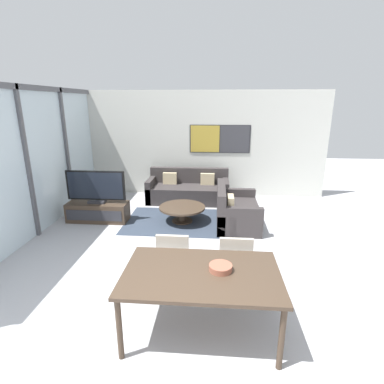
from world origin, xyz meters
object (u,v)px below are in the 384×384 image
(dining_chair_left, at_px, (174,257))
(fruit_bowl, at_px, (221,267))
(sofa_main, at_px, (188,190))
(dining_chair_centre, at_px, (235,260))
(sofa_side, at_px, (234,212))
(tv_console, at_px, (98,212))
(dining_table, at_px, (201,277))
(television, at_px, (96,187))
(coffee_table, at_px, (182,210))

(dining_chair_left, relative_size, fruit_bowl, 3.36)
(sofa_main, height_order, dining_chair_centre, dining_chair_centre)
(fruit_bowl, bearing_deg, sofa_side, 83.94)
(tv_console, relative_size, sofa_main, 0.62)
(dining_chair_left, bearing_deg, sofa_side, 68.31)
(dining_table, distance_m, dining_chair_centre, 0.88)
(dining_chair_left, height_order, fruit_bowl, dining_chair_left)
(sofa_main, bearing_deg, fruit_bowl, -80.44)
(dining_chair_centre, xyz_separation_m, fruit_bowl, (-0.21, -0.70, 0.30))
(dining_table, bearing_deg, television, 127.79)
(sofa_main, relative_size, dining_table, 1.23)
(sofa_side, bearing_deg, television, 90.69)
(dining_chair_left, bearing_deg, tv_console, 130.58)
(coffee_table, xyz_separation_m, dining_chair_centre, (0.98, -2.44, 0.23))
(dining_table, xyz_separation_m, dining_chair_left, (-0.41, 0.77, -0.19))
(sofa_side, distance_m, fruit_bowl, 3.14)
(dining_chair_centre, bearing_deg, fruit_bowl, -106.40)
(tv_console, bearing_deg, sofa_main, 40.16)
(sofa_main, distance_m, dining_chair_left, 3.89)
(sofa_side, bearing_deg, dining_table, 170.39)
(television, height_order, fruit_bowl, television)
(television, bearing_deg, dining_table, -52.21)
(coffee_table, height_order, dining_chair_centre, dining_chair_centre)
(tv_console, distance_m, coffee_table, 1.84)
(coffee_table, bearing_deg, dining_table, -79.86)
(tv_console, distance_m, television, 0.56)
(fruit_bowl, bearing_deg, dining_chair_left, 130.40)
(television, bearing_deg, tv_console, -90.00)
(fruit_bowl, bearing_deg, dining_table, -165.92)
(sofa_side, relative_size, fruit_bowl, 5.53)
(sofa_side, bearing_deg, dining_chair_centre, 177.08)
(dining_table, bearing_deg, fruit_bowl, 14.08)
(sofa_side, height_order, coffee_table, sofa_side)
(dining_chair_left, xyz_separation_m, dining_chair_centre, (0.82, -0.02, 0.00))
(television, relative_size, sofa_main, 0.61)
(tv_console, xyz_separation_m, fruit_bowl, (2.61, -3.05, 0.58))
(dining_table, bearing_deg, coffee_table, 100.14)
(tv_console, height_order, television, television)
(coffee_table, height_order, dining_table, dining_table)
(dining_chair_left, bearing_deg, fruit_bowl, -49.60)
(television, height_order, coffee_table, television)
(sofa_main, height_order, coffee_table, sofa_main)
(dining_chair_left, relative_size, dining_chair_centre, 1.00)
(tv_console, height_order, dining_chair_centre, dining_chair_centre)
(tv_console, height_order, coffee_table, tv_console)
(sofa_main, relative_size, sofa_side, 1.47)
(dining_chair_left, xyz_separation_m, fruit_bowl, (0.61, -0.72, 0.30))
(dining_table, relative_size, dining_chair_centre, 1.97)
(dining_chair_left, bearing_deg, dining_chair_centre, -1.52)
(tv_console, height_order, dining_chair_left, dining_chair_left)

